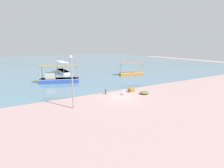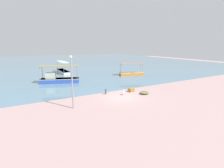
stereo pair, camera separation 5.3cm
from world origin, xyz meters
The scene contains 10 objects.
ground centered at (0.00, 0.00, 0.00)m, with size 120.00×120.00×0.00m, color #A88785.
harbor_water centered at (0.00, 48.00, 0.00)m, with size 110.00×90.00×0.00m, color slate.
fishing_boat_near_right centered at (-4.83, 12.63, 0.68)m, with size 6.76×4.09×2.97m.
fishing_boat_center centered at (-1.34, 22.97, 0.51)m, with size 1.56×6.73×2.61m.
fishing_boat_far_left centered at (10.76, 12.65, 0.49)m, with size 5.40×2.91×2.53m.
pelican centered at (0.73, 0.70, 0.38)m, with size 0.46×0.78×0.80m.
lamp_post centered at (-6.46, -0.81, 3.08)m, with size 0.28×0.28×5.44m.
mooring_bollard centered at (-1.05, 2.22, 0.40)m, with size 0.21×0.21×0.75m.
net_pile centered at (3.45, -0.31, 0.19)m, with size 1.29×1.10×0.39m, color #606937.
cargo_crate centered at (2.63, 1.53, 0.25)m, with size 0.74×0.62×0.50m, color olive.
Camera 2 is at (-11.52, -17.69, 6.48)m, focal length 28.00 mm.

